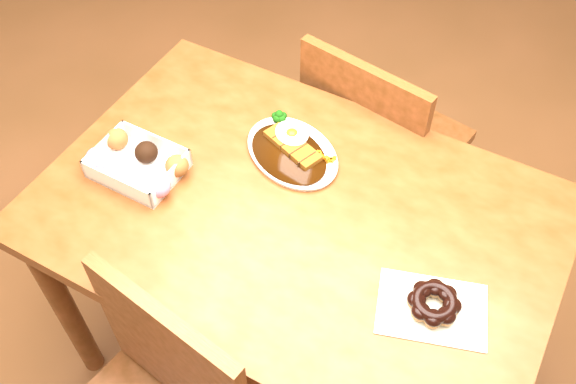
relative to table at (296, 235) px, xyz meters
The scene contains 6 objects.
ground 0.65m from the table, ahead, with size 6.00×6.00×0.00m, color brown.
table is the anchor object (origin of this frame).
chair_far 0.56m from the table, 90.05° to the left, with size 0.48×0.48×0.87m.
katsu_curry_plate 0.21m from the table, 121.53° to the left, with size 0.32×0.28×0.05m.
donut_box 0.42m from the table, 168.84° to the right, with size 0.24×0.16×0.06m.
pon_de_ring 0.40m from the table, 13.72° to the right, with size 0.26×0.22×0.04m.
Camera 1 is at (0.42, -0.80, 1.93)m, focal length 40.00 mm.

